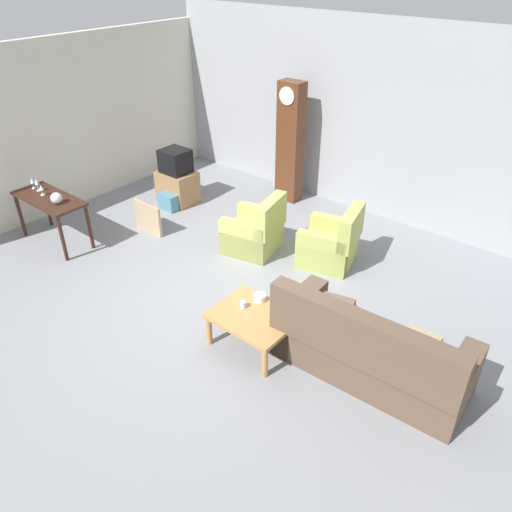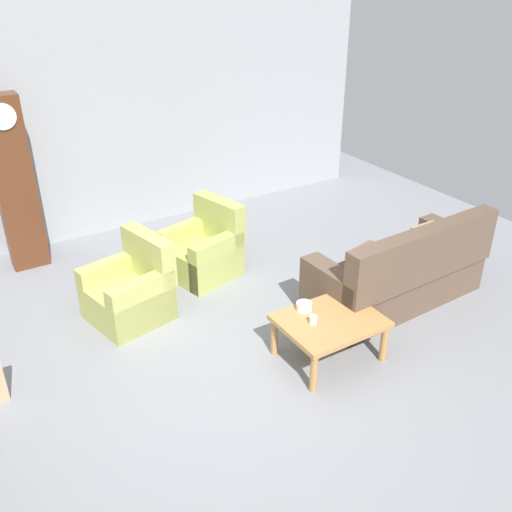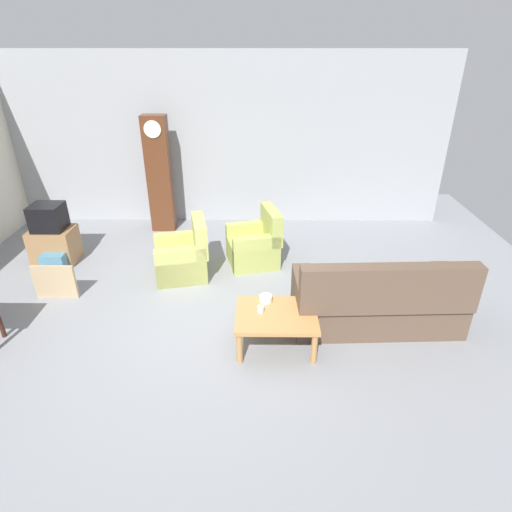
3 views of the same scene
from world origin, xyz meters
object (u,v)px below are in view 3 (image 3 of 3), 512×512
Objects in this scene: bowl_white_stacked at (266,299)px; armchair_olive_far at (255,246)px; storage_box_blue at (58,259)px; couch_floral at (378,303)px; cup_blue_rimmed at (261,309)px; coffee_table_wood at (276,318)px; tv_crt at (48,217)px; grandfather_clock at (159,175)px; tv_stand_cabinet at (55,245)px; framed_picture_leaning at (55,282)px; armchair_olive_near at (184,258)px; cup_white_porcelain at (302,301)px.

armchair_olive_far is at bearing 94.63° from bowl_white_stacked.
bowl_white_stacked is (0.15, -1.88, 0.19)m from armchair_olive_far.
couch_floral is at bearing -17.82° from storage_box_blue.
coffee_table_wood is at bearing -8.20° from cup_blue_rimmed.
couch_floral reaches higher than tv_crt.
grandfather_clock reaches higher than storage_box_blue.
tv_stand_cabinet is 1.13× the size of framed_picture_leaning.
bowl_white_stacked is (3.48, -1.88, 0.20)m from tv_stand_cabinet.
armchair_olive_far is 11.87× the size of cup_blue_rimmed.
armchair_olive_far is 3.36m from tv_crt.
armchair_olive_far reaches higher than bowl_white_stacked.
cup_blue_rimmed is at bearing -31.77° from tv_crt.
tv_stand_cabinet is at bearing 168.71° from armchair_olive_near.
tv_stand_cabinet is 8.39× the size of cup_white_porcelain.
tv_stand_cabinet is 1.42× the size of tv_crt.
grandfather_clock is at bearing 110.72° from armchair_olive_near.
cup_white_porcelain is at bearing -26.25° from tv_crt.
tv_stand_cabinet reaches higher than cup_white_porcelain.
armchair_olive_far is at bearing 131.96° from couch_floral.
tv_crt is at bearing 0.00° from tv_stand_cabinet.
tv_crt is 1.01× the size of storage_box_blue.
tv_crt is (0.00, 0.00, 0.50)m from tv_stand_cabinet.
bowl_white_stacked is (3.48, -1.88, -0.30)m from tv_crt.
coffee_table_wood is at bearing -50.79° from armchair_olive_near.
armchair_olive_far is 2.12m from cup_blue_rimmed.
cup_blue_rimmed is (3.31, -1.90, 0.34)m from storage_box_blue.
couch_floral is 0.99× the size of grandfather_clock.
framed_picture_leaning is 0.99m from storage_box_blue.
bowl_white_stacked reaches higher than storage_box_blue.
couch_floral is at bearing -8.12° from framed_picture_leaning.
couch_floral reaches higher than bowl_white_stacked.
storage_box_blue is (-1.41, -1.61, -0.94)m from grandfather_clock.
grandfather_clock reaches higher than armchair_olive_near.
cup_blue_rimmed is (-1.49, -0.36, 0.14)m from couch_floral.
coffee_table_wood is at bearing -30.74° from tv_stand_cabinet.
tv_crt is 5.92× the size of cup_white_porcelain.
tv_crt is at bearing 153.75° from cup_white_porcelain.
framed_picture_leaning is at bearing -66.57° from tv_stand_cabinet.
armchair_olive_far is at bearing 92.41° from cup_blue_rimmed.
framed_picture_leaning is at bearing -112.28° from grandfather_clock.
storage_box_blue is at bearing 162.18° from couch_floral.
tv_stand_cabinet is (-3.33, 0.00, -0.01)m from armchair_olive_far.
armchair_olive_near reaches higher than tv_stand_cabinet.
coffee_table_wood is 1.60× the size of framed_picture_leaning.
grandfather_clock reaches higher than cup_blue_rimmed.
cup_white_porcelain is at bearing -41.13° from armchair_olive_near.
armchair_olive_far is 2.00× the size of storage_box_blue.
framed_picture_leaning is at bearing 171.88° from couch_floral.
tv_stand_cabinet is 1.43× the size of storage_box_blue.
storage_box_blue is at bearing 155.69° from cup_white_porcelain.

